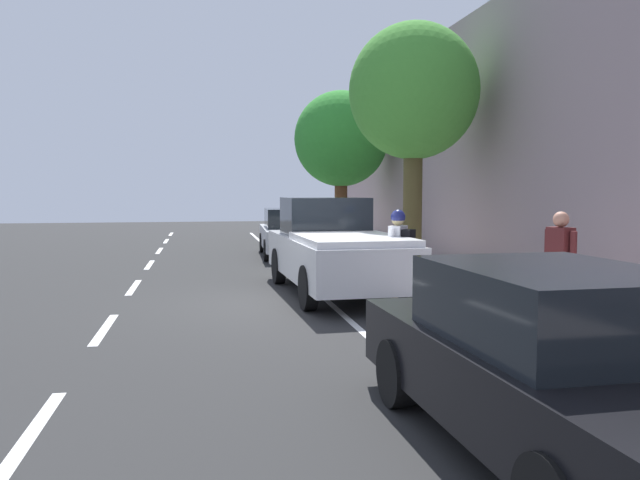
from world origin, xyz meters
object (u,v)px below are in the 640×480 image
at_px(street_tree_near_cyclist, 414,94).
at_px(cyclist_with_backpack, 399,247).
at_px(parked_sedan_black_second, 552,363).
at_px(bicycle_at_curb, 380,281).
at_px(pedestrian_on_phone, 560,260).
at_px(street_tree_mid_block, 341,140).
at_px(parked_sedan_silver_far, 290,233).
at_px(fire_hydrant, 323,234).
at_px(parked_pickup_white_mid, 334,249).

bearing_deg(street_tree_near_cyclist, cyclist_with_backpack, -112.27).
bearing_deg(parked_sedan_black_second, street_tree_near_cyclist, 77.16).
xyz_separation_m(bicycle_at_curb, pedestrian_on_phone, (1.93, -2.95, 0.69)).
relative_size(parked_sedan_black_second, street_tree_mid_block, 0.80).
bearing_deg(bicycle_at_curb, street_tree_mid_block, 81.39).
height_order(parked_sedan_silver_far, cyclist_with_backpack, cyclist_with_backpack).
bearing_deg(parked_sedan_black_second, pedestrian_on_phone, 58.09).
height_order(cyclist_with_backpack, pedestrian_on_phone, pedestrian_on_phone).
xyz_separation_m(cyclist_with_backpack, street_tree_near_cyclist, (1.48, 3.60, 3.34)).
xyz_separation_m(parked_sedan_silver_far, street_tree_mid_block, (2.27, 2.81, 3.19)).
bearing_deg(parked_sedan_silver_far, street_tree_mid_block, 51.06).
relative_size(street_tree_near_cyclist, street_tree_mid_block, 1.07).
distance_m(parked_sedan_silver_far, fire_hydrant, 2.65).
xyz_separation_m(parked_pickup_white_mid, parked_sedan_silver_far, (0.11, 7.32, -0.15)).
height_order(bicycle_at_curb, street_tree_mid_block, street_tree_mid_block).
xyz_separation_m(parked_pickup_white_mid, fire_hydrant, (1.58, 9.52, -0.35)).
xyz_separation_m(parked_sedan_black_second, pedestrian_on_phone, (2.57, 4.12, 0.32)).
height_order(cyclist_with_backpack, street_tree_mid_block, street_tree_mid_block).
bearing_deg(street_tree_near_cyclist, parked_pickup_white_mid, -139.01).
bearing_deg(bicycle_at_curb, pedestrian_on_phone, -56.79).
distance_m(bicycle_at_curb, street_tree_mid_block, 11.87).
bearing_deg(pedestrian_on_phone, parked_pickup_white_mid, 123.08).
bearing_deg(cyclist_with_backpack, parked_sedan_black_second, -97.35).
relative_size(parked_sedan_black_second, cyclist_with_backpack, 2.53).
height_order(bicycle_at_curb, fire_hydrant, fire_hydrant).
height_order(cyclist_with_backpack, street_tree_near_cyclist, street_tree_near_cyclist).
distance_m(cyclist_with_backpack, street_tree_near_cyclist, 5.13).
relative_size(street_tree_near_cyclist, pedestrian_on_phone, 3.58).
bearing_deg(street_tree_near_cyclist, parked_sedan_silver_far, 113.35).
bearing_deg(fire_hydrant, parked_pickup_white_mid, -99.44).
bearing_deg(bicycle_at_curb, parked_pickup_white_mid, 122.71).
distance_m(bicycle_at_curb, fire_hydrant, 10.63).
bearing_deg(street_tree_near_cyclist, bicycle_at_curb, -118.36).
bearing_deg(parked_sedan_silver_far, parked_pickup_white_mid, -90.89).
distance_m(parked_sedan_black_second, street_tree_near_cyclist, 11.10).
bearing_deg(parked_pickup_white_mid, parked_sedan_black_second, -89.63).
bearing_deg(parked_pickup_white_mid, cyclist_with_backpack, -59.45).
distance_m(parked_sedan_black_second, fire_hydrant, 17.74).
xyz_separation_m(bicycle_at_curb, fire_hydrant, (0.90, 10.59, 0.17)).
xyz_separation_m(cyclist_with_backpack, pedestrian_on_phone, (1.71, -2.49, -0.01)).
distance_m(parked_sedan_silver_far, street_tree_mid_block, 4.81).
xyz_separation_m(street_tree_mid_block, pedestrian_on_phone, (0.24, -14.15, -2.87)).
bearing_deg(street_tree_mid_block, cyclist_with_backpack, -97.21).
xyz_separation_m(parked_sedan_silver_far, pedestrian_on_phone, (2.51, -11.34, 0.32)).
bearing_deg(parked_sedan_black_second, fire_hydrant, 85.05).
bearing_deg(street_tree_mid_block, street_tree_near_cyclist, -90.00).
relative_size(parked_pickup_white_mid, fire_hydrant, 6.40).
bearing_deg(pedestrian_on_phone, street_tree_near_cyclist, 92.24).
distance_m(parked_sedan_black_second, street_tree_mid_block, 18.70).
bearing_deg(bicycle_at_curb, parked_sedan_silver_far, 93.90).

